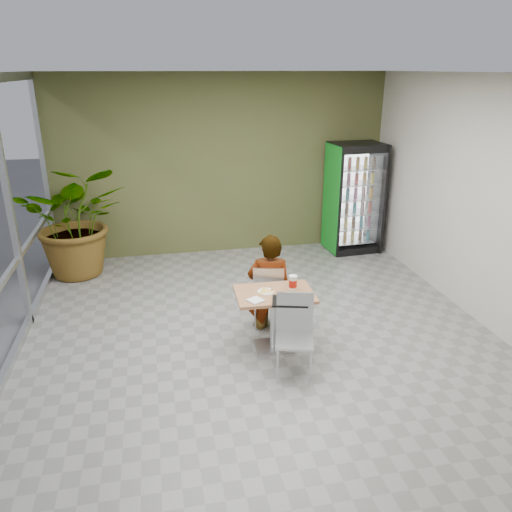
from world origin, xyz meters
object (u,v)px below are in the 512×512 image
at_px(cafeteria_tray, 290,301).
at_px(potted_plant, 77,220).
at_px(seated_woman, 269,292).
at_px(dining_table, 274,309).
at_px(soda_cup, 293,283).
at_px(beverage_fridge, 354,198).
at_px(chair_near, 295,328).
at_px(chair_far, 268,292).

bearing_deg(cafeteria_tray, potted_plant, 129.41).
bearing_deg(seated_woman, dining_table, 96.82).
bearing_deg(soda_cup, beverage_fridge, 56.90).
bearing_deg(cafeteria_tray, beverage_fridge, 58.00).
distance_m(cafeteria_tray, potted_plant, 4.24).
distance_m(chair_near, seated_woman, 1.07).
xyz_separation_m(chair_near, beverage_fridge, (2.18, 3.70, 0.45)).
bearing_deg(cafeteria_tray, soda_cup, 69.57).
height_order(dining_table, beverage_fridge, beverage_fridge).
bearing_deg(potted_plant, chair_far, -43.28).
bearing_deg(beverage_fridge, seated_woman, -134.07).
bearing_deg(chair_near, seated_woman, 107.52).
xyz_separation_m(dining_table, seated_woman, (0.07, 0.55, -0.04)).
bearing_deg(seated_woman, soda_cup, 122.38).
distance_m(dining_table, potted_plant, 3.96).
bearing_deg(beverage_fridge, potted_plant, 178.32).
bearing_deg(beverage_fridge, soda_cup, -127.11).
distance_m(chair_near, soda_cup, 0.65).
bearing_deg(dining_table, chair_near, -78.58).
relative_size(soda_cup, potted_plant, 0.09).
distance_m(chair_far, chair_near, 1.03).
bearing_deg(dining_table, soda_cup, 10.98).
bearing_deg(soda_cup, potted_plant, 133.78).
bearing_deg(chair_near, potted_plant, 143.09).
height_order(dining_table, chair_near, chair_near).
bearing_deg(chair_far, chair_near, 107.27).
bearing_deg(potted_plant, cafeteria_tray, -50.59).
relative_size(dining_table, chair_near, 1.01).
height_order(seated_woman, beverage_fridge, beverage_fridge).
relative_size(seated_woman, cafeteria_tray, 3.93).
bearing_deg(beverage_fridge, chair_near, -124.46).
height_order(dining_table, potted_plant, potted_plant).
bearing_deg(chair_far, cafeteria_tray, 108.70).
distance_m(chair_far, potted_plant, 3.63).
height_order(chair_near, cafeteria_tray, chair_near).
height_order(seated_woman, cafeteria_tray, seated_woman).
relative_size(seated_woman, soda_cup, 8.98).
xyz_separation_m(chair_near, seated_woman, (-0.03, 1.07, -0.05)).
height_order(chair_far, potted_plant, potted_plant).
bearing_deg(beverage_fridge, cafeteria_tray, -126.01).
xyz_separation_m(chair_near, cafeteria_tray, (0.01, 0.23, 0.22)).
xyz_separation_m(cafeteria_tray, beverage_fridge, (2.17, 3.47, 0.24)).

